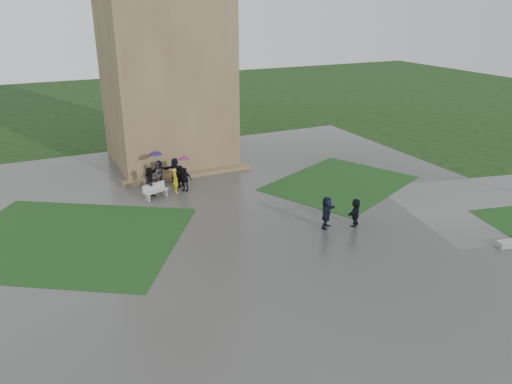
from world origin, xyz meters
name	(u,v)px	position (x,y,z in m)	size (l,w,h in m)	color
ground	(255,239)	(0.00, 0.00, 0.00)	(120.00, 120.00, 0.00)	black
plaza	(239,224)	(0.00, 2.00, 0.01)	(34.00, 34.00, 0.02)	#363734
lawn_inset_left	(69,239)	(-8.50, 4.00, 0.03)	(11.00, 9.00, 0.01)	#133412
lawn_inset_right	(340,183)	(8.50, 5.00, 0.03)	(9.00, 7.00, 0.01)	#133412
tower	(163,35)	(0.00, 15.00, 9.00)	(8.00, 8.00, 18.00)	brown
tower_plinth	(189,175)	(0.00, 10.60, 0.13)	(9.00, 0.80, 0.22)	brown
bench	(155,191)	(-3.08, 7.66, 0.48)	(1.63, 1.00, 0.90)	#A1A19D
visitor_cluster	(166,174)	(-1.93, 9.16, 0.92)	(3.33, 3.23, 2.32)	black
pedestrian_mid	(327,212)	(3.96, -0.37, 0.89)	(1.61, 0.58, 1.74)	black
pedestrian_near	(355,212)	(5.50, -0.78, 0.78)	(1.41, 0.51, 1.52)	black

